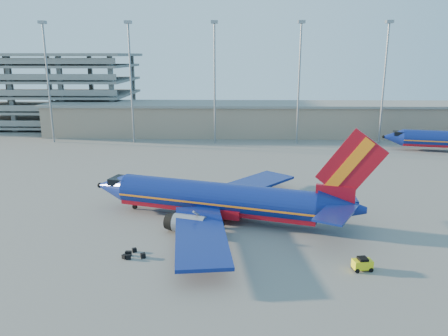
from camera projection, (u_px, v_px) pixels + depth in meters
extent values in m
plane|color=slate|center=(236.00, 205.00, 62.76)|extent=(220.00, 220.00, 0.00)
cube|color=#9E856D|center=(272.00, 120.00, 117.66)|extent=(120.00, 15.00, 8.00)
cube|color=slate|center=(273.00, 104.00, 116.61)|extent=(122.00, 16.00, 0.60)
cube|color=slate|center=(36.00, 121.00, 135.47)|extent=(60.00, 30.00, 0.70)
cube|color=slate|center=(34.00, 108.00, 134.42)|extent=(60.00, 30.00, 0.70)
cube|color=slate|center=(33.00, 94.00, 133.36)|extent=(60.00, 30.00, 0.70)
cube|color=slate|center=(31.00, 80.00, 132.31)|extent=(60.00, 30.00, 0.70)
cube|color=slate|center=(30.00, 66.00, 131.25)|extent=(60.00, 30.00, 0.70)
cube|color=slate|center=(28.00, 55.00, 130.45)|extent=(62.00, 32.00, 0.80)
cube|color=slate|center=(50.00, 87.00, 145.67)|extent=(1.20, 1.20, 21.00)
cylinder|color=gray|center=(48.00, 85.00, 104.74)|extent=(0.44, 0.44, 28.00)
cube|color=gray|center=(42.00, 22.00, 101.15)|extent=(1.60, 1.60, 0.70)
cylinder|color=gray|center=(131.00, 85.00, 104.30)|extent=(0.44, 0.44, 28.00)
cube|color=gray|center=(128.00, 22.00, 100.71)|extent=(1.60, 1.60, 0.70)
cylinder|color=gray|center=(215.00, 85.00, 103.87)|extent=(0.44, 0.44, 28.00)
cube|color=gray|center=(214.00, 22.00, 100.27)|extent=(1.60, 1.60, 0.70)
cylinder|color=gray|center=(299.00, 85.00, 103.43)|extent=(0.44, 0.44, 28.00)
cube|color=gray|center=(302.00, 22.00, 99.84)|extent=(1.60, 1.60, 0.70)
cylinder|color=gray|center=(384.00, 85.00, 102.99)|extent=(0.44, 0.44, 28.00)
cube|color=gray|center=(390.00, 22.00, 99.40)|extent=(1.60, 1.60, 0.70)
cylinder|color=navy|center=(216.00, 198.00, 56.78)|extent=(26.25, 11.56, 4.04)
cube|color=maroon|center=(216.00, 205.00, 57.04)|extent=(26.03, 10.83, 1.42)
cube|color=orange|center=(216.00, 200.00, 56.85)|extent=(26.27, 11.60, 0.24)
cone|color=navy|center=(113.00, 187.00, 61.47)|extent=(5.57, 5.21, 4.04)
cube|color=black|center=(121.00, 180.00, 60.78)|extent=(3.34, 3.48, 0.87)
cone|color=navy|center=(342.00, 208.00, 51.82)|extent=(6.62, 5.53, 4.04)
cube|color=maroon|center=(335.00, 195.00, 51.72)|extent=(4.56, 1.92, 2.40)
cube|color=maroon|center=(351.00, 165.00, 50.29)|extent=(7.77, 2.69, 8.72)
cube|color=orange|center=(349.00, 165.00, 50.36)|extent=(5.24, 2.00, 6.84)
cube|color=navy|center=(341.00, 194.00, 55.21)|extent=(3.88, 7.25, 0.24)
cube|color=navy|center=(336.00, 213.00, 48.39)|extent=(6.26, 7.70, 0.24)
cube|color=navy|center=(247.00, 186.00, 65.36)|extent=(15.24, 16.36, 0.38)
cube|color=navy|center=(201.00, 234.00, 47.69)|extent=(7.47, 17.47, 0.38)
cube|color=maroon|center=(220.00, 209.00, 56.98)|extent=(7.52, 6.00, 1.09)
cylinder|color=gray|center=(220.00, 196.00, 62.82)|extent=(4.43, 3.35, 2.29)
cylinder|color=gray|center=(190.00, 224.00, 52.38)|extent=(4.43, 3.35, 2.29)
cylinder|color=gray|center=(135.00, 205.00, 61.03)|extent=(0.33, 0.33, 1.20)
cylinder|color=black|center=(135.00, 207.00, 61.10)|extent=(0.75, 0.47, 0.70)
cylinder|color=black|center=(234.00, 210.00, 59.51)|extent=(1.05, 0.84, 0.92)
cylinder|color=black|center=(221.00, 225.00, 54.29)|extent=(1.05, 0.84, 0.92)
cone|color=navy|center=(393.00, 137.00, 99.43)|extent=(5.02, 4.63, 3.80)
cube|color=black|center=(399.00, 133.00, 98.88)|extent=(2.98, 3.13, 0.82)
cube|color=yellow|center=(362.00, 264.00, 43.61)|extent=(2.03, 1.35, 0.90)
cube|color=black|center=(363.00, 259.00, 43.48)|extent=(1.04, 1.12, 0.31)
cylinder|color=black|center=(353.00, 266.00, 44.11)|extent=(0.49, 0.23, 0.47)
cylinder|color=black|center=(357.00, 271.00, 43.16)|extent=(0.49, 0.23, 0.47)
cylinder|color=black|center=(367.00, 265.00, 44.29)|extent=(0.49, 0.23, 0.47)
cylinder|color=black|center=(371.00, 270.00, 43.34)|extent=(0.49, 0.23, 0.47)
cube|color=black|center=(128.00, 257.00, 46.01)|extent=(0.57, 0.39, 0.53)
cube|color=black|center=(124.00, 257.00, 46.23)|extent=(0.62, 0.58, 0.45)
cube|color=black|center=(143.00, 256.00, 46.36)|extent=(0.64, 0.61, 0.53)
cube|color=black|center=(134.00, 250.00, 47.76)|extent=(0.56, 0.52, 0.47)
cube|color=black|center=(128.00, 253.00, 46.90)|extent=(0.65, 0.39, 0.52)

